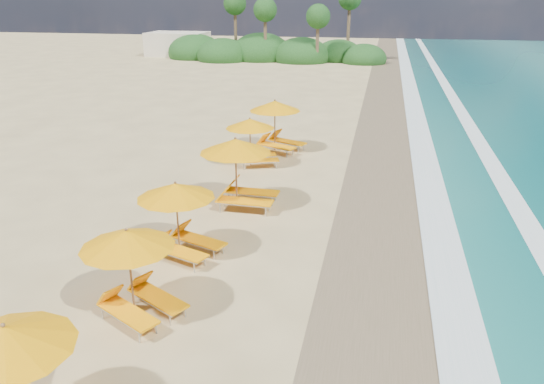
{
  "coord_description": "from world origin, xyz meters",
  "views": [
    {
      "loc": [
        3.36,
        -16.0,
        7.38
      ],
      "look_at": [
        0.0,
        0.0,
        1.2
      ],
      "focal_mm": 34.93,
      "sensor_mm": 36.0,
      "label": 1
    }
  ],
  "objects": [
    {
      "name": "surf_foam",
      "position": [
        6.7,
        0.0,
        0.03
      ],
      "size": [
        4.0,
        160.0,
        0.01
      ],
      "color": "white",
      "rests_on": "ground"
    },
    {
      "name": "station_5",
      "position": [
        -1.56,
        8.9,
        1.42
      ],
      "size": [
        3.33,
        3.3,
        2.54
      ],
      "rotation": [
        0.0,
        0.0,
        -0.42
      ],
      "color": "olive",
      "rests_on": "ground"
    },
    {
      "name": "station_2",
      "position": [
        -2.14,
        -2.65,
        1.29
      ],
      "size": [
        2.97,
        2.91,
        2.31
      ],
      "rotation": [
        0.0,
        0.0,
        -0.35
      ],
      "color": "olive",
      "rests_on": "ground"
    },
    {
      "name": "wet_sand",
      "position": [
        4.0,
        0.0,
        0.01
      ],
      "size": [
        4.0,
        160.0,
        0.01
      ],
      "primitive_type": "cube",
      "color": "#806A4C",
      "rests_on": "ground"
    },
    {
      "name": "beach_building",
      "position": [
        -22.0,
        48.0,
        1.4
      ],
      "size": [
        7.0,
        5.0,
        2.8
      ],
      "primitive_type": "cube",
      "color": "beige",
      "rests_on": "ground"
    },
    {
      "name": "station_3",
      "position": [
        -1.43,
        1.44,
        1.47
      ],
      "size": [
        2.84,
        2.63,
        2.62
      ],
      "rotation": [
        0.0,
        0.0,
        -0.02
      ],
      "color": "olive",
      "rests_on": "ground"
    },
    {
      "name": "station_0",
      "position": [
        -2.29,
        -9.71,
        1.3
      ],
      "size": [
        2.66,
        2.51,
        2.31
      ],
      "rotation": [
        0.0,
        0.0,
        0.11
      ],
      "color": "olive",
      "rests_on": "ground"
    },
    {
      "name": "station_1",
      "position": [
        -2.1,
        -5.87,
        1.27
      ],
      "size": [
        3.03,
        3.03,
        2.28
      ],
      "rotation": [
        0.0,
        0.0,
        -0.5
      ],
      "color": "olive",
      "rests_on": "ground"
    },
    {
      "name": "station_4",
      "position": [
        -2.16,
        6.34,
        1.24
      ],
      "size": [
        2.84,
        2.79,
        2.22
      ],
      "rotation": [
        0.0,
        0.0,
        0.34
      ],
      "color": "olive",
      "rests_on": "ground"
    },
    {
      "name": "ground",
      "position": [
        0.0,
        0.0,
        0.0
      ],
      "size": [
        160.0,
        160.0,
        0.0
      ],
      "primitive_type": "plane",
      "color": "#CEB779",
      "rests_on": "ground"
    },
    {
      "name": "treeline",
      "position": [
        -9.94,
        45.51,
        1.0
      ],
      "size": [
        25.8,
        8.8,
        9.74
      ],
      "color": "#163D14",
      "rests_on": "ground"
    }
  ]
}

